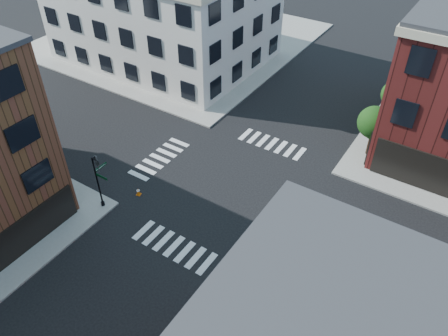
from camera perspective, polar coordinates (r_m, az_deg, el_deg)
name	(u,v)px	position (r m, az deg, el deg)	size (l,w,h in m)	color
ground	(229,188)	(34.07, 0.72, -2.66)	(120.00, 120.00, 0.00)	black
sidewalk_nw	(179,38)	(59.21, -5.83, 16.55)	(30.00, 30.00, 0.15)	gray
building_nw	(163,10)	(52.49, -7.92, 19.73)	(22.00, 16.00, 11.00)	silver
tree_near	(374,124)	(37.54, 19.05, 5.44)	(2.69, 2.69, 4.49)	black
tree_far	(395,96)	(42.82, 21.43, 8.76)	(2.43, 2.43, 4.07)	black
signal_pole	(99,177)	(31.97, -16.07, -1.08)	(1.29, 1.24, 4.60)	black
box_truck	(407,291)	(27.27, 22.82, -14.58)	(8.80, 2.84, 3.95)	silver
traffic_cone	(138,192)	(33.97, -11.14, -3.04)	(0.40, 0.40, 0.63)	#D55D09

